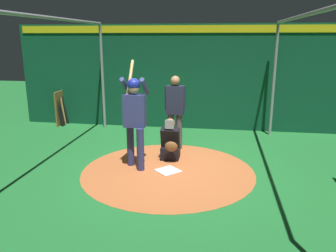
{
  "coord_description": "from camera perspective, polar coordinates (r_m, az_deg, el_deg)",
  "views": [
    {
      "loc": [
        6.29,
        0.98,
        2.63
      ],
      "look_at": [
        0.0,
        0.0,
        0.95
      ],
      "focal_mm": 35.94,
      "sensor_mm": 36.0,
      "label": 1
    }
  ],
  "objects": [
    {
      "name": "dirt_circle",
      "position": [
        6.89,
        -0.0,
        -7.64
      ],
      "size": [
        3.49,
        3.49,
        0.01
      ],
      "primitive_type": "cylinder",
      "color": "#B76033",
      "rests_on": "ground"
    },
    {
      "name": "batter",
      "position": [
        6.78,
        -5.7,
        2.06
      ],
      "size": [
        0.68,
        0.49,
        2.19
      ],
      "color": "navy",
      "rests_on": "ground"
    },
    {
      "name": "back_wall",
      "position": [
        9.91,
        3.16,
        8.31
      ],
      "size": [
        0.23,
        10.12,
        3.01
      ],
      "color": "#0F472D",
      "rests_on": "ground"
    },
    {
      "name": "catcher",
      "position": [
        7.42,
        0.41,
        -2.99
      ],
      "size": [
        0.58,
        0.4,
        0.94
      ],
      "color": "black",
      "rests_on": "ground"
    },
    {
      "name": "umpire",
      "position": [
        8.0,
        1.22,
        3.02
      ],
      "size": [
        0.22,
        0.49,
        1.77
      ],
      "color": "#4C4C51",
      "rests_on": "ground"
    },
    {
      "name": "cage_frame",
      "position": [
        6.39,
        -0.0,
        10.58
      ],
      "size": [
        6.21,
        4.88,
        3.04
      ],
      "color": "gray",
      "rests_on": "ground"
    },
    {
      "name": "ground_plane",
      "position": [
        6.89,
        -0.0,
        -7.66
      ],
      "size": [
        26.12,
        26.12,
        0.0
      ],
      "primitive_type": "plane",
      "color": "#1E6B2D"
    },
    {
      "name": "bat_rack",
      "position": [
        10.92,
        -17.58,
        2.8
      ],
      "size": [
        0.7,
        0.21,
        1.05
      ],
      "color": "olive",
      "rests_on": "ground"
    },
    {
      "name": "home_plate",
      "position": [
        6.88,
        -0.0,
        -7.57
      ],
      "size": [
        0.59,
        0.59,
        0.01
      ],
      "primitive_type": "cube",
      "rotation": [
        0.0,
        0.0,
        0.79
      ],
      "color": "white",
      "rests_on": "dirt_circle"
    }
  ]
}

